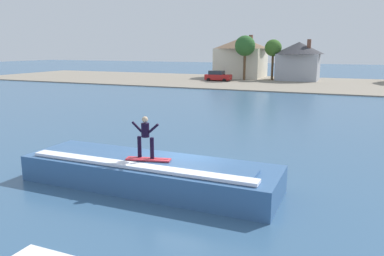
{
  "coord_description": "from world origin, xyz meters",
  "views": [
    {
      "loc": [
        6.37,
        -14.34,
        5.56
      ],
      "look_at": [
        -1.01,
        3.05,
        1.55
      ],
      "focal_mm": 35.24,
      "sensor_mm": 36.0,
      "label": 1
    }
  ],
  "objects": [
    {
      "name": "house_with_chimney",
      "position": [
        -13.09,
        54.97,
        4.07
      ],
      "size": [
        10.3,
        10.3,
        7.87
      ],
      "color": "beige",
      "rests_on": "ground_plane"
    },
    {
      "name": "house_small_cottage",
      "position": [
        -2.42,
        52.88,
        3.72
      ],
      "size": [
        8.46,
        8.46,
        7.0
      ],
      "color": "#9EA3AD",
      "rests_on": "ground_plane"
    },
    {
      "name": "wave_crest",
      "position": [
        -1.01,
        -1.5,
        0.57
      ],
      "size": [
        10.66,
        3.13,
        1.21
      ],
      "color": "#375E8F",
      "rests_on": "ground_plane"
    },
    {
      "name": "tree_tall_bare",
      "position": [
        -6.53,
        51.52,
        5.5
      ],
      "size": [
        2.86,
        2.86,
        7.04
      ],
      "color": "brown",
      "rests_on": "ground_plane"
    },
    {
      "name": "surfboard",
      "position": [
        -0.85,
        -1.78,
        1.24
      ],
      "size": [
        1.83,
        0.79,
        0.06
      ],
      "color": "#D8333F",
      "rests_on": "wave_crest"
    },
    {
      "name": "shoreline_bank",
      "position": [
        0.0,
        47.21,
        0.08
      ],
      "size": [
        120.0,
        26.16,
        0.15
      ],
      "color": "gray",
      "rests_on": "ground_plane"
    },
    {
      "name": "ground_plane",
      "position": [
        0.0,
        0.0,
        0.0
      ],
      "size": [
        260.0,
        260.0,
        0.0
      ],
      "primitive_type": "plane",
      "color": "#35587A"
    },
    {
      "name": "surfer",
      "position": [
        -0.99,
        -1.71,
        2.21
      ],
      "size": [
        1.22,
        0.32,
        1.68
      ],
      "color": "black",
      "rests_on": "surfboard"
    },
    {
      "name": "tree_short_bushy",
      "position": [
        -10.91,
        49.4,
        5.88
      ],
      "size": [
        3.45,
        3.45,
        7.68
      ],
      "color": "brown",
      "rests_on": "ground_plane"
    },
    {
      "name": "car_near_shore",
      "position": [
        -14.63,
        46.31,
        0.95
      ],
      "size": [
        4.3,
        2.31,
        1.86
      ],
      "color": "red",
      "rests_on": "ground_plane"
    }
  ]
}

